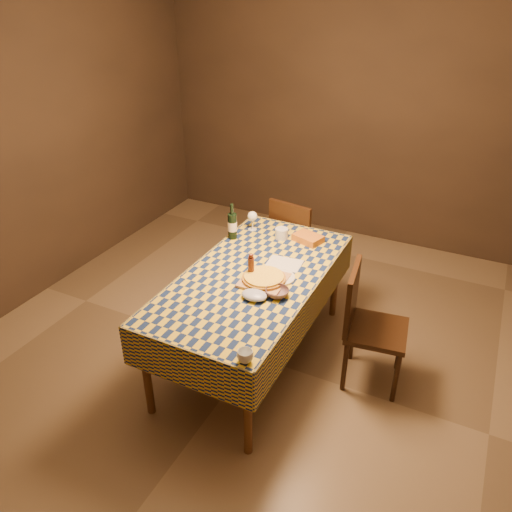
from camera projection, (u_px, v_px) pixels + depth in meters
name	position (u px, v px, depth m)	size (l,w,h in m)	color
room	(253.00, 201.00, 3.33)	(5.00, 5.10, 2.70)	brown
dining_table	(253.00, 283.00, 3.66)	(0.94, 1.84, 0.77)	brown
cutting_board	(264.00, 280.00, 3.53)	(0.31, 0.31, 0.02)	#AE7E51
pizza	(264.00, 277.00, 3.52)	(0.38, 0.38, 0.03)	#9E661A
pepper_mill	(251.00, 266.00, 3.55)	(0.05, 0.05, 0.19)	#532013
bowl	(277.00, 292.00, 3.37)	(0.16, 0.16, 0.05)	#59424B
wine_glass	(252.00, 217.00, 4.20)	(0.09, 0.09, 0.17)	silver
wine_bottle	(232.00, 225.00, 4.07)	(0.08, 0.08, 0.30)	black
deli_tub	(281.00, 233.00, 4.10)	(0.11, 0.11, 0.09)	silver
takeout_container	(308.00, 238.00, 4.06)	(0.22, 0.16, 0.06)	#BD6718
white_plate	(279.00, 277.00, 3.57)	(0.22, 0.22, 0.01)	silver
tumbler	(245.00, 356.00, 2.79)	(0.09, 0.09, 0.07)	silver
flour_patch	(284.00, 264.00, 3.75)	(0.25, 0.20, 0.00)	silver
flour_bag	(254.00, 295.00, 3.34)	(0.18, 0.13, 0.05)	#9CA7C8
chair_far	(295.00, 240.00, 4.62)	(0.48, 0.49, 0.93)	black
chair_right	(366.00, 320.00, 3.55)	(0.48, 0.47, 0.93)	black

